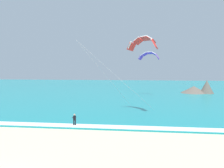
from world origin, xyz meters
TOP-DOWN VIEW (x-y plane):
  - sea at (0.00, 73.87)m, footprint 200.00×120.00m
  - surf_foam at (0.00, 14.87)m, footprint 200.00×1.81m
  - surfboard at (0.79, 15.09)m, footprint 1.01×1.45m
  - kitesurfer at (0.78, 15.11)m, footprint 0.66×0.66m
  - kite_primary at (9.42, 24.18)m, footprint 10.70×10.90m
  - kite_distant at (11.02, 50.09)m, footprint 5.58×3.38m
  - headland_right at (25.53, 58.43)m, footprint 9.69×8.39m

SIDE VIEW (x-z plane):
  - surfboard at x=0.79m, z-range -0.02..0.07m
  - sea at x=0.00m, z-range 0.00..0.20m
  - surf_foam at x=0.00m, z-range 0.20..0.24m
  - kitesurfer at x=0.78m, z-range 0.10..1.79m
  - headland_right at x=25.53m, z-range -0.63..3.44m
  - kite_distant at x=11.02m, z-range 9.97..12.16m
  - kite_primary at x=9.42m, z-range 5.91..17.32m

